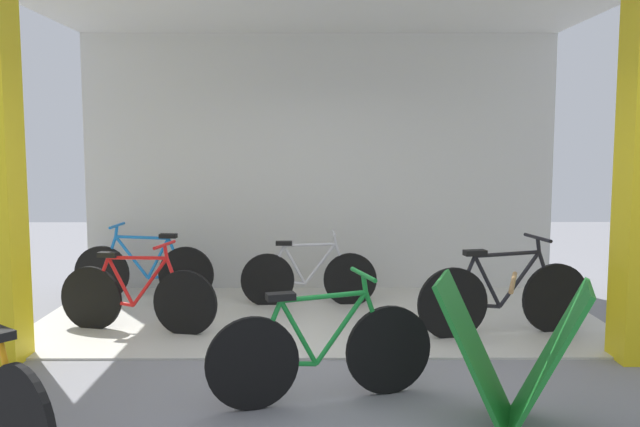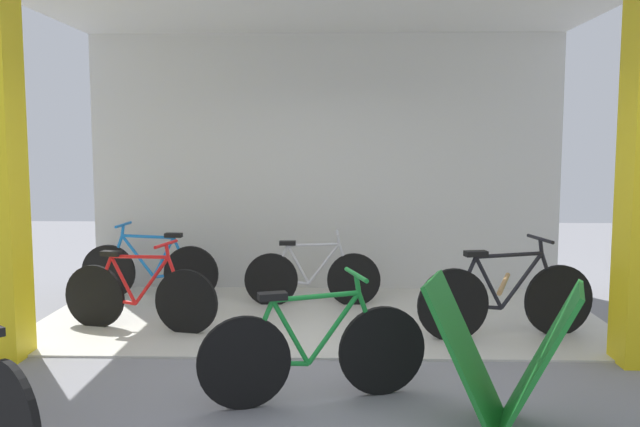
{
  "view_description": "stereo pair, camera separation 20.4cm",
  "coord_description": "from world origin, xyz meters",
  "px_view_note": "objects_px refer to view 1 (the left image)",
  "views": [
    {
      "loc": [
        -0.03,
        -5.36,
        1.79
      ],
      "look_at": [
        0.0,
        0.68,
        1.15
      ],
      "focal_mm": 37.44,
      "sensor_mm": 36.0,
      "label": 1
    },
    {
      "loc": [
        0.17,
        -5.35,
        1.79
      ],
      "look_at": [
        0.0,
        0.68,
        1.15
      ],
      "focal_mm": 37.44,
      "sensor_mm": 36.0,
      "label": 2
    }
  ],
  "objects_px": {
    "bicycle_inside_0": "(308,277)",
    "bicycle_inside_3": "(504,297)",
    "bicycle_parked_1": "(322,351)",
    "bicycle_inside_1": "(144,271)",
    "bicycle_inside_2": "(137,297)",
    "sandwich_board_sign": "(511,355)"
  },
  "relations": [
    {
      "from": "bicycle_inside_0",
      "to": "bicycle_inside_3",
      "type": "xyz_separation_m",
      "value": [
        1.83,
        -1.16,
        0.04
      ]
    },
    {
      "from": "bicycle_inside_0",
      "to": "bicycle_parked_1",
      "type": "relative_size",
      "value": 0.95
    },
    {
      "from": "sandwich_board_sign",
      "to": "bicycle_inside_1",
      "type": "bearing_deg",
      "value": 133.0
    },
    {
      "from": "bicycle_inside_3",
      "to": "sandwich_board_sign",
      "type": "height_order",
      "value": "sandwich_board_sign"
    },
    {
      "from": "bicycle_inside_3",
      "to": "bicycle_inside_2",
      "type": "bearing_deg",
      "value": 177.85
    },
    {
      "from": "bicycle_inside_2",
      "to": "bicycle_inside_3",
      "type": "bearing_deg",
      "value": -2.15
    },
    {
      "from": "bicycle_parked_1",
      "to": "sandwich_board_sign",
      "type": "height_order",
      "value": "sandwich_board_sign"
    },
    {
      "from": "bicycle_inside_2",
      "to": "sandwich_board_sign",
      "type": "bearing_deg",
      "value": -36.16
    },
    {
      "from": "sandwich_board_sign",
      "to": "bicycle_inside_3",
      "type": "bearing_deg",
      "value": 75.28
    },
    {
      "from": "bicycle_inside_0",
      "to": "bicycle_inside_3",
      "type": "distance_m",
      "value": 2.17
    },
    {
      "from": "bicycle_inside_2",
      "to": "sandwich_board_sign",
      "type": "height_order",
      "value": "sandwich_board_sign"
    },
    {
      "from": "bicycle_inside_1",
      "to": "bicycle_parked_1",
      "type": "relative_size",
      "value": 1.02
    },
    {
      "from": "bicycle_inside_1",
      "to": "bicycle_inside_2",
      "type": "xyz_separation_m",
      "value": [
        0.26,
        -1.27,
        -0.01
      ]
    },
    {
      "from": "bicycle_inside_0",
      "to": "sandwich_board_sign",
      "type": "height_order",
      "value": "sandwich_board_sign"
    },
    {
      "from": "bicycle_parked_1",
      "to": "sandwich_board_sign",
      "type": "bearing_deg",
      "value": -20.46
    },
    {
      "from": "bicycle_inside_2",
      "to": "bicycle_parked_1",
      "type": "xyz_separation_m",
      "value": [
        1.73,
        -1.69,
        0.01
      ]
    },
    {
      "from": "bicycle_parked_1",
      "to": "bicycle_inside_3",
      "type": "bearing_deg",
      "value": 42.45
    },
    {
      "from": "bicycle_inside_2",
      "to": "bicycle_parked_1",
      "type": "height_order",
      "value": "bicycle_parked_1"
    },
    {
      "from": "bicycle_inside_3",
      "to": "sandwich_board_sign",
      "type": "bearing_deg",
      "value": -104.72
    },
    {
      "from": "bicycle_inside_3",
      "to": "bicycle_parked_1",
      "type": "bearing_deg",
      "value": -137.55
    },
    {
      "from": "bicycle_parked_1",
      "to": "bicycle_inside_0",
      "type": "bearing_deg",
      "value": 92.67
    },
    {
      "from": "bicycle_inside_1",
      "to": "bicycle_parked_1",
      "type": "height_order",
      "value": "bicycle_parked_1"
    }
  ]
}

